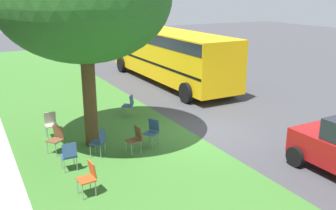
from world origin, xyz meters
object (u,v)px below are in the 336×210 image
(chair_5, at_px, (69,154))
(chair_0, at_px, (99,141))
(chair_2, at_px, (56,137))
(chair_4, at_px, (129,104))
(chair_7, at_px, (51,123))
(chair_6, at_px, (135,138))
(chair_1, at_px, (89,176))
(chair_3, at_px, (152,130))
(school_bus, at_px, (169,51))

(chair_5, bearing_deg, chair_0, -62.92)
(chair_2, bearing_deg, chair_0, -129.41)
(chair_4, relative_size, chair_7, 1.00)
(chair_6, bearing_deg, chair_1, 130.90)
(chair_3, bearing_deg, chair_0, 91.13)
(chair_1, xyz_separation_m, chair_5, (1.55, 0.09, 0.00))
(chair_0, height_order, chair_2, same)
(chair_1, xyz_separation_m, chair_3, (2.15, -2.83, 0.00))
(chair_2, height_order, chair_4, same)
(chair_1, bearing_deg, chair_5, 3.47)
(chair_0, height_order, chair_4, same)
(chair_0, xyz_separation_m, chair_1, (-2.11, 0.99, 0.00))
(chair_5, bearing_deg, chair_3, -78.54)
(chair_1, height_order, chair_3, same)
(chair_1, distance_m, chair_6, 2.73)
(chair_7, bearing_deg, chair_6, -143.38)
(chair_7, xyz_separation_m, school_bus, (5.33, -7.65, 1.24))
(chair_1, distance_m, chair_4, 6.33)
(school_bus, bearing_deg, chair_6, 145.20)
(chair_3, xyz_separation_m, chair_5, (-0.59, 2.93, 0.00))
(chair_2, xyz_separation_m, chair_6, (-1.24, -2.19, 0.00))
(chair_4, height_order, chair_5, same)
(chair_5, bearing_deg, chair_7, -2.30)
(chair_3, distance_m, chair_5, 2.99)
(school_bus, bearing_deg, chair_3, 147.88)
(chair_0, bearing_deg, chair_7, 21.77)
(chair_0, bearing_deg, chair_5, 117.08)
(chair_2, distance_m, chair_3, 3.08)
(chair_5, height_order, chair_6, same)
(chair_1, height_order, chair_4, same)
(chair_0, relative_size, chair_7, 1.00)
(chair_4, bearing_deg, chair_6, 160.09)
(chair_3, relative_size, chair_6, 1.00)
(chair_0, height_order, chair_3, same)
(chair_7, bearing_deg, chair_4, -76.13)
(chair_0, distance_m, chair_7, 2.61)
(chair_1, height_order, chair_2, same)
(chair_5, bearing_deg, school_bus, -43.08)
(chair_7, bearing_deg, chair_2, 174.46)
(chair_0, distance_m, school_bus, 10.31)
(school_bus, bearing_deg, chair_2, 131.24)
(chair_2, xyz_separation_m, chair_3, (-0.88, -2.95, 0.00))
(chair_2, relative_size, chair_7, 1.00)
(chair_3, height_order, chair_6, same)
(chair_2, relative_size, chair_5, 1.00)
(chair_1, distance_m, school_bus, 12.56)
(chair_0, height_order, chair_7, same)
(school_bus, bearing_deg, chair_0, 139.24)
(chair_1, bearing_deg, chair_4, -32.08)
(chair_1, xyz_separation_m, chair_4, (5.36, -3.36, 0.00))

